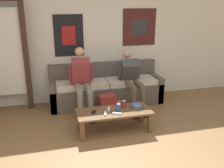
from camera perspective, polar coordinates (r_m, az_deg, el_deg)
name	(u,v)px	position (r m, az deg, el deg)	size (l,w,h in m)	color
wall_back	(96,40)	(5.29, -3.69, 9.92)	(10.00, 0.07, 2.55)	silver
door_frame	(0,50)	(5.07, -24.29, 7.12)	(1.00, 0.10, 2.15)	#382319
couch	(106,89)	(5.22, -1.35, -1.25)	(2.30, 0.67, 0.83)	#564C47
coffee_table	(114,114)	(4.10, 0.48, -6.90)	(1.22, 0.51, 0.35)	brown
person_seated_adult	(82,79)	(4.70, -6.89, 1.19)	(0.47, 0.87, 1.23)	gray
person_seated_teen	(132,78)	(4.95, 4.54, 1.48)	(0.47, 1.01, 1.10)	brown
backpack	(107,106)	(4.63, -1.10, -5.16)	(0.35, 0.28, 0.42)	maroon
ceramic_bowl	(137,106)	(4.19, 5.69, -4.95)	(0.19, 0.19, 0.07)	#475B75
pillar_candle	(119,103)	(4.27, 1.69, -4.44)	(0.07, 0.07, 0.09)	#B24C42
drink_can_blue	(118,107)	(4.06, 1.49, -5.34)	(0.07, 0.07, 0.12)	#28479E
drink_can_red	(124,104)	(4.18, 2.76, -4.61)	(0.07, 0.07, 0.12)	maroon
game_controller_near_left	(105,113)	(3.96, -1.53, -6.74)	(0.07, 0.15, 0.03)	white
game_controller_near_right	(117,114)	(3.96, 1.15, -6.77)	(0.15, 0.09, 0.03)	white
game_controller_far_center	(109,109)	(4.12, -0.74, -5.69)	(0.07, 0.15, 0.03)	white
cell_phone	(94,112)	(4.03, -4.21, -6.41)	(0.10, 0.15, 0.01)	black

